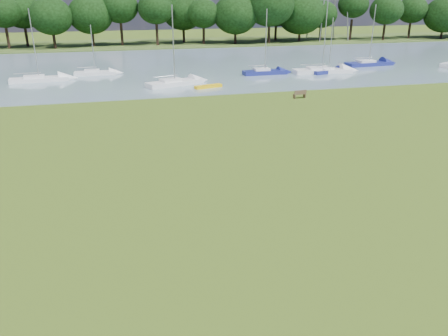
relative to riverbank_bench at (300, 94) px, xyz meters
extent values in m
plane|color=#596521|center=(-12.50, -18.69, -0.40)|extent=(220.00, 220.00, 0.00)
cube|color=gray|center=(-12.50, 23.31, -0.40)|extent=(220.00, 40.00, 0.10)
cube|color=#4C6626|center=(-12.50, 53.31, -0.40)|extent=(220.00, 20.00, 0.40)
cube|color=brown|center=(-0.57, -0.01, -0.20)|extent=(0.11, 0.40, 0.40)
cube|color=brown|center=(0.56, 0.12, -0.20)|extent=(0.11, 0.40, 0.40)
cube|color=brown|center=(-0.01, 0.06, 0.00)|extent=(1.34, 0.54, 0.04)
cube|color=brown|center=(0.01, -0.12, 0.20)|extent=(1.30, 0.19, 0.39)
cube|color=yellow|center=(-7.58, 6.96, -0.20)|extent=(3.17, 1.55, 0.31)
cylinder|color=black|center=(-35.50, 49.31, 1.68)|extent=(0.49, 0.49, 3.76)
ellipsoid|color=black|center=(-35.50, 49.31, 6.27)|extent=(6.90, 6.90, 5.87)
cylinder|color=black|center=(-28.50, 49.31, 1.82)|extent=(0.49, 0.49, 4.05)
ellipsoid|color=black|center=(-28.50, 49.31, 6.76)|extent=(7.89, 7.89, 6.70)
cylinder|color=black|center=(-21.50, 49.31, 1.39)|extent=(0.49, 0.49, 3.19)
ellipsoid|color=black|center=(-21.50, 49.31, 5.30)|extent=(8.87, 8.87, 7.54)
cylinder|color=black|center=(-14.50, 49.31, 1.53)|extent=(0.49, 0.49, 3.48)
ellipsoid|color=black|center=(-14.50, 49.31, 5.78)|extent=(6.90, 6.90, 5.87)
cylinder|color=black|center=(-7.50, 49.31, 1.68)|extent=(0.49, 0.49, 3.76)
ellipsoid|color=black|center=(-7.50, 49.31, 6.27)|extent=(7.89, 7.89, 6.70)
cylinder|color=black|center=(-0.50, 49.31, 1.82)|extent=(0.49, 0.49, 4.05)
ellipsoid|color=black|center=(-0.50, 49.31, 6.76)|extent=(8.87, 8.87, 7.54)
cylinder|color=black|center=(6.50, 49.31, 1.39)|extent=(0.49, 0.49, 3.19)
ellipsoid|color=black|center=(6.50, 49.31, 5.30)|extent=(6.90, 6.90, 5.87)
cylinder|color=black|center=(13.50, 49.31, 1.53)|extent=(0.49, 0.49, 3.48)
ellipsoid|color=black|center=(13.50, 49.31, 5.78)|extent=(7.89, 7.89, 6.70)
cylinder|color=black|center=(20.50, 49.31, 1.68)|extent=(0.49, 0.49, 3.76)
ellipsoid|color=black|center=(20.50, 49.31, 6.27)|extent=(8.87, 8.87, 7.54)
cylinder|color=black|center=(27.50, 49.31, 1.82)|extent=(0.49, 0.49, 4.05)
ellipsoid|color=black|center=(27.50, 49.31, 6.76)|extent=(6.90, 6.90, 5.87)
cylinder|color=black|center=(34.50, 49.31, 1.39)|extent=(0.49, 0.49, 3.19)
ellipsoid|color=black|center=(34.50, 49.31, 5.30)|extent=(7.89, 7.89, 6.70)
cylinder|color=black|center=(41.50, 49.31, 1.53)|extent=(0.49, 0.49, 3.48)
ellipsoid|color=black|center=(41.50, 49.31, 5.78)|extent=(8.87, 8.87, 7.54)
cylinder|color=black|center=(48.50, 49.31, 1.68)|extent=(0.49, 0.49, 3.76)
ellipsoid|color=black|center=(48.50, 49.31, 6.27)|extent=(6.90, 6.90, 5.87)
cylinder|color=black|center=(55.50, 49.31, 1.82)|extent=(0.49, 0.49, 4.05)
ellipsoid|color=black|center=(55.50, 49.31, 6.76)|extent=(7.89, 7.89, 6.70)
cube|color=white|center=(-19.50, 18.39, -0.05)|extent=(5.17, 1.62, 0.61)
cube|color=white|center=(-19.91, 18.41, 0.33)|extent=(1.83, 1.19, 0.39)
cylinder|color=#A5A8AD|center=(-19.50, 18.39, 2.85)|extent=(0.11, 0.11, 5.54)
cube|color=white|center=(8.63, 12.71, 0.00)|extent=(7.54, 2.49, 0.71)
cube|color=white|center=(8.04, 12.74, 0.43)|extent=(2.69, 1.78, 0.46)
cylinder|color=#A5A8AD|center=(8.63, 12.71, 4.52)|extent=(0.12, 0.12, 8.74)
cube|color=navy|center=(1.13, 13.46, 0.01)|extent=(5.57, 1.71, 0.72)
cube|color=white|center=(0.68, 13.45, 0.45)|extent=(1.97, 1.27, 0.47)
cylinder|color=#A5A8AD|center=(1.13, 13.46, 3.79)|extent=(0.12, 0.12, 7.26)
cube|color=white|center=(-25.73, 15.47, -0.03)|extent=(6.58, 2.48, 0.64)
cube|color=white|center=(-26.24, 15.41, 0.35)|extent=(2.39, 1.65, 0.41)
cylinder|color=#A5A8AD|center=(-25.73, 15.47, 3.86)|extent=(0.11, 0.11, 7.51)
cube|color=navy|center=(17.73, 16.63, 0.00)|extent=(7.09, 2.52, 0.72)
cube|color=white|center=(17.18, 16.59, 0.44)|extent=(2.55, 1.73, 0.46)
cylinder|color=#A5A8AD|center=(17.73, 16.63, 3.97)|extent=(0.12, 0.12, 7.63)
cube|color=navy|center=(9.43, 12.51, -0.04)|extent=(5.20, 2.69, 0.62)
cube|color=white|center=(9.04, 12.40, 0.34)|extent=(1.98, 1.53, 0.40)
cylinder|color=#A5A8AD|center=(9.43, 12.51, 3.23)|extent=(0.11, 0.11, 6.28)
cube|color=white|center=(-10.85, 9.25, 0.00)|extent=(6.69, 3.97, 0.71)
cube|color=white|center=(-11.33, 9.06, 0.43)|extent=(2.62, 2.13, 0.46)
cylinder|color=#A5A8AD|center=(-10.85, 9.25, 4.09)|extent=(0.12, 0.12, 7.88)
camera|label=1|loc=(-17.55, -38.89, 9.04)|focal=35.00mm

